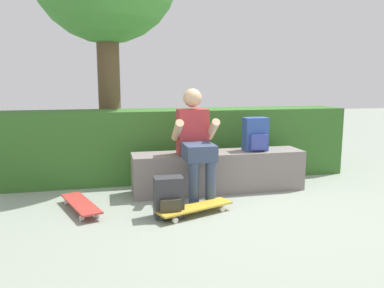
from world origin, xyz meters
name	(u,v)px	position (x,y,z in m)	size (l,w,h in m)	color
ground_plane	(229,201)	(0.00, 0.00, 0.00)	(24.00, 24.00, 0.00)	gray
bench_main	(219,171)	(0.00, 0.41, 0.24)	(2.05, 0.42, 0.48)	gray
person_skater	(195,139)	(-0.34, 0.20, 0.67)	(0.49, 0.62, 1.23)	#B73338
skateboard_near_person	(195,208)	(-0.47, -0.34, 0.07)	(0.82, 0.48, 0.09)	gold
skateboard_beside_bench	(81,204)	(-1.58, 0.03, 0.07)	(0.46, 0.82, 0.09)	#BC3833
backpack_on_bench	(256,135)	(0.45, 0.40, 0.67)	(0.28, 0.23, 0.40)	#2D4C99
backpack_on_ground	(169,198)	(-0.73, -0.35, 0.19)	(0.28, 0.23, 0.40)	#333338
hedge_row	(180,144)	(-0.33, 1.15, 0.47)	(4.55, 0.61, 0.93)	#356727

